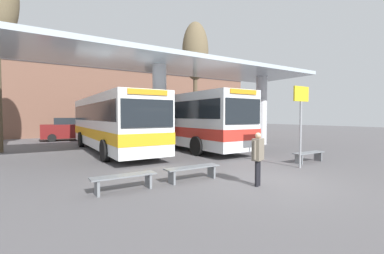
{
  "coord_description": "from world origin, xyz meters",
  "views": [
    {
      "loc": [
        -6.26,
        -5.7,
        2.09
      ],
      "look_at": [
        0.0,
        4.29,
        1.6
      ],
      "focal_mm": 24.0,
      "sensor_mm": 36.0,
      "label": 1
    }
  ],
  "objects_px": {
    "waiting_bench_far_platform": "(309,155)",
    "transit_bus_center_bay": "(183,119)",
    "pedestrian_waiting": "(258,153)",
    "poplar_tree_behind_right": "(195,53)",
    "waiting_bench_near_pillar": "(193,170)",
    "transit_bus_left_bay": "(112,121)",
    "info_sign_platform": "(301,110)",
    "waiting_bench_mid_platform": "(124,179)",
    "parked_car_street": "(70,129)"
  },
  "relations": [
    {
      "from": "transit_bus_left_bay",
      "to": "transit_bus_center_bay",
      "type": "xyz_separation_m",
      "value": [
        4.52,
        -0.7,
        0.1
      ]
    },
    {
      "from": "waiting_bench_near_pillar",
      "to": "waiting_bench_far_platform",
      "type": "xyz_separation_m",
      "value": [
        6.25,
        0.0,
        -0.0
      ]
    },
    {
      "from": "waiting_bench_far_platform",
      "to": "info_sign_platform",
      "type": "bearing_deg",
      "value": -158.64
    },
    {
      "from": "pedestrian_waiting",
      "to": "parked_car_street",
      "type": "height_order",
      "value": "parked_car_street"
    },
    {
      "from": "waiting_bench_mid_platform",
      "to": "poplar_tree_behind_right",
      "type": "height_order",
      "value": "poplar_tree_behind_right"
    },
    {
      "from": "pedestrian_waiting",
      "to": "transit_bus_center_bay",
      "type": "bearing_deg",
      "value": 51.19
    },
    {
      "from": "waiting_bench_mid_platform",
      "to": "info_sign_platform",
      "type": "xyz_separation_m",
      "value": [
        7.07,
        -0.56,
        1.99
      ]
    },
    {
      "from": "transit_bus_left_bay",
      "to": "waiting_bench_mid_platform",
      "type": "bearing_deg",
      "value": 77.45
    },
    {
      "from": "waiting_bench_far_platform",
      "to": "parked_car_street",
      "type": "height_order",
      "value": "parked_car_street"
    },
    {
      "from": "info_sign_platform",
      "to": "parked_car_street",
      "type": "xyz_separation_m",
      "value": [
        -6.42,
        18.13,
        -1.37
      ]
    },
    {
      "from": "parked_car_street",
      "to": "transit_bus_left_bay",
      "type": "bearing_deg",
      "value": -78.76
    },
    {
      "from": "waiting_bench_mid_platform",
      "to": "info_sign_platform",
      "type": "height_order",
      "value": "info_sign_platform"
    },
    {
      "from": "transit_bus_left_bay",
      "to": "pedestrian_waiting",
      "type": "xyz_separation_m",
      "value": [
        1.65,
        -10.17,
        -0.82
      ]
    },
    {
      "from": "transit_bus_center_bay",
      "to": "info_sign_platform",
      "type": "relative_size",
      "value": 3.5
    },
    {
      "from": "waiting_bench_far_platform",
      "to": "poplar_tree_behind_right",
      "type": "relative_size",
      "value": 0.17
    },
    {
      "from": "waiting_bench_mid_platform",
      "to": "pedestrian_waiting",
      "type": "xyz_separation_m",
      "value": [
        3.57,
        -1.59,
        0.64
      ]
    },
    {
      "from": "parked_car_street",
      "to": "info_sign_platform",
      "type": "bearing_deg",
      "value": -67.28
    },
    {
      "from": "transit_bus_center_bay",
      "to": "poplar_tree_behind_right",
      "type": "height_order",
      "value": "poplar_tree_behind_right"
    },
    {
      "from": "transit_bus_center_bay",
      "to": "parked_car_street",
      "type": "relative_size",
      "value": 2.55
    },
    {
      "from": "waiting_bench_mid_platform",
      "to": "poplar_tree_behind_right",
      "type": "relative_size",
      "value": 0.17
    },
    {
      "from": "waiting_bench_mid_platform",
      "to": "info_sign_platform",
      "type": "bearing_deg",
      "value": -4.54
    },
    {
      "from": "waiting_bench_near_pillar",
      "to": "poplar_tree_behind_right",
      "type": "distance_m",
      "value": 16.94
    },
    {
      "from": "waiting_bench_near_pillar",
      "to": "waiting_bench_mid_platform",
      "type": "distance_m",
      "value": 2.26
    },
    {
      "from": "poplar_tree_behind_right",
      "to": "parked_car_street",
      "type": "distance_m",
      "value": 13.0
    },
    {
      "from": "waiting_bench_near_pillar",
      "to": "poplar_tree_behind_right",
      "type": "height_order",
      "value": "poplar_tree_behind_right"
    },
    {
      "from": "waiting_bench_near_pillar",
      "to": "waiting_bench_mid_platform",
      "type": "bearing_deg",
      "value": 180.0
    },
    {
      "from": "parked_car_street",
      "to": "waiting_bench_far_platform",
      "type": "bearing_deg",
      "value": -62.69
    },
    {
      "from": "transit_bus_left_bay",
      "to": "waiting_bench_far_platform",
      "type": "relative_size",
      "value": 6.4
    },
    {
      "from": "waiting_bench_near_pillar",
      "to": "info_sign_platform",
      "type": "bearing_deg",
      "value": -6.66
    },
    {
      "from": "poplar_tree_behind_right",
      "to": "parked_car_street",
      "type": "relative_size",
      "value": 2.35
    },
    {
      "from": "waiting_bench_near_pillar",
      "to": "info_sign_platform",
      "type": "height_order",
      "value": "info_sign_platform"
    },
    {
      "from": "poplar_tree_behind_right",
      "to": "waiting_bench_mid_platform",
      "type": "bearing_deg",
      "value": -129.69
    },
    {
      "from": "poplar_tree_behind_right",
      "to": "waiting_bench_near_pillar",
      "type": "bearing_deg",
      "value": -123.13
    },
    {
      "from": "info_sign_platform",
      "to": "pedestrian_waiting",
      "type": "distance_m",
      "value": 3.89
    },
    {
      "from": "transit_bus_left_bay",
      "to": "waiting_bench_near_pillar",
      "type": "relative_size",
      "value": 6.04
    },
    {
      "from": "waiting_bench_far_platform",
      "to": "waiting_bench_near_pillar",
      "type": "bearing_deg",
      "value": 180.0
    },
    {
      "from": "pedestrian_waiting",
      "to": "poplar_tree_behind_right",
      "type": "distance_m",
      "value": 17.34
    },
    {
      "from": "transit_bus_center_bay",
      "to": "waiting_bench_near_pillar",
      "type": "relative_size",
      "value": 6.06
    },
    {
      "from": "transit_bus_left_bay",
      "to": "parked_car_street",
      "type": "relative_size",
      "value": 2.55
    },
    {
      "from": "transit_bus_center_bay",
      "to": "waiting_bench_near_pillar",
      "type": "height_order",
      "value": "transit_bus_center_bay"
    },
    {
      "from": "waiting_bench_near_pillar",
      "to": "waiting_bench_far_platform",
      "type": "relative_size",
      "value": 1.06
    },
    {
      "from": "waiting_bench_far_platform",
      "to": "pedestrian_waiting",
      "type": "bearing_deg",
      "value": -162.15
    },
    {
      "from": "transit_bus_left_bay",
      "to": "info_sign_platform",
      "type": "xyz_separation_m",
      "value": [
        5.15,
        -9.14,
        0.53
      ]
    },
    {
      "from": "transit_bus_center_bay",
      "to": "pedestrian_waiting",
      "type": "distance_m",
      "value": 9.94
    },
    {
      "from": "transit_bus_left_bay",
      "to": "waiting_bench_far_platform",
      "type": "distance_m",
      "value": 10.91
    },
    {
      "from": "transit_bus_center_bay",
      "to": "poplar_tree_behind_right",
      "type": "distance_m",
      "value": 8.71
    },
    {
      "from": "transit_bus_left_bay",
      "to": "poplar_tree_behind_right",
      "type": "xyz_separation_m",
      "value": [
        8.64,
        4.14,
        6.05
      ]
    },
    {
      "from": "waiting_bench_mid_platform",
      "to": "parked_car_street",
      "type": "distance_m",
      "value": 17.59
    },
    {
      "from": "waiting_bench_far_platform",
      "to": "transit_bus_center_bay",
      "type": "bearing_deg",
      "value": 104.68
    },
    {
      "from": "transit_bus_center_bay",
      "to": "waiting_bench_far_platform",
      "type": "height_order",
      "value": "transit_bus_center_bay"
    }
  ]
}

